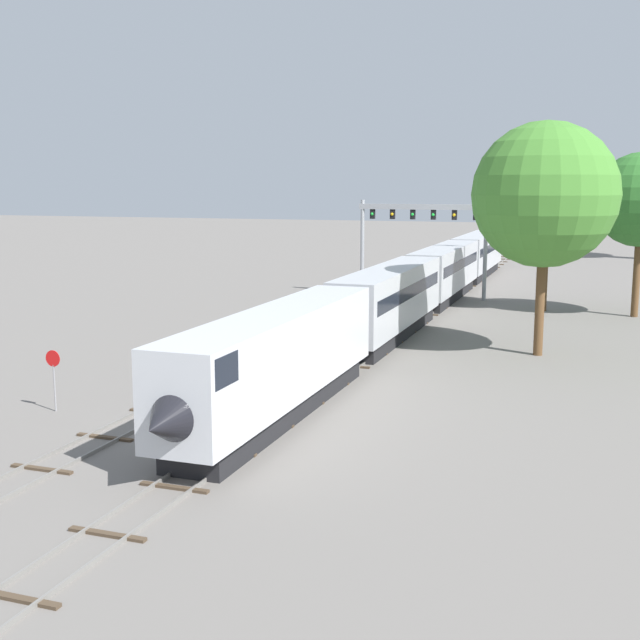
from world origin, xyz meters
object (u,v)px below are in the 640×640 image
at_px(stop_sign, 54,372).
at_px(trackside_tree_mid, 545,195).
at_px(signal_gantry, 423,226).
at_px(trackside_tree_right, 547,209).
at_px(passenger_train, 422,283).

relative_size(stop_sign, trackside_tree_mid, 0.20).
distance_m(signal_gantry, trackside_tree_right, 12.29).
xyz_separation_m(signal_gantry, stop_sign, (-7.75, -43.24, -4.70)).
bearing_deg(trackside_tree_mid, stop_sign, -134.63).
bearing_deg(signal_gantry, trackside_tree_right, -22.16).
height_order(signal_gantry, trackside_tree_mid, trackside_tree_mid).
relative_size(passenger_train, trackside_tree_right, 6.82).
xyz_separation_m(passenger_train, signal_gantry, (-2.25, 10.17, 3.97)).
bearing_deg(trackside_tree_right, stop_sign, -116.19).
relative_size(passenger_train, trackside_tree_mid, 5.71).
relative_size(trackside_tree_mid, trackside_tree_right, 1.20).
distance_m(trackside_tree_mid, trackside_tree_right, 18.44).
xyz_separation_m(passenger_train, trackside_tree_right, (9.01, 5.58, 5.79)).
bearing_deg(trackside_tree_right, trackside_tree_mid, -86.82).
bearing_deg(trackside_tree_mid, passenger_train, 128.12).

